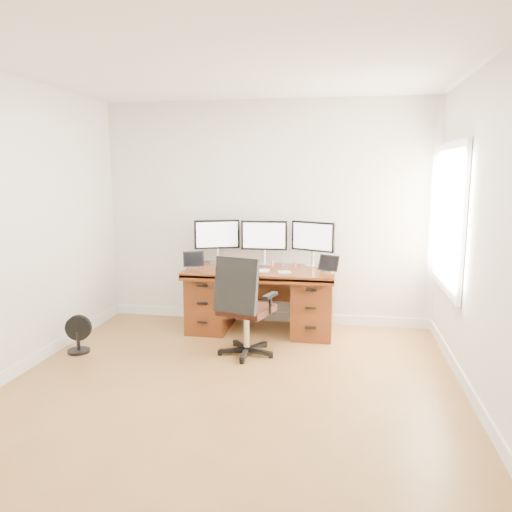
% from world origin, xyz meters
% --- Properties ---
extents(ground, '(4.50, 4.50, 0.00)m').
position_xyz_m(ground, '(0.00, 0.00, 0.00)').
color(ground, olive).
rests_on(ground, ground).
extents(back_wall, '(4.00, 0.10, 2.70)m').
position_xyz_m(back_wall, '(0.00, 2.25, 1.35)').
color(back_wall, silver).
rests_on(back_wall, ground).
extents(right_wall, '(0.10, 4.50, 2.70)m').
position_xyz_m(right_wall, '(2.00, 0.11, 1.35)').
color(right_wall, silver).
rests_on(right_wall, ground).
extents(desk, '(1.70, 0.80, 0.75)m').
position_xyz_m(desk, '(0.00, 1.83, 0.40)').
color(desk, '#572711').
rests_on(desk, ground).
extents(office_chair, '(0.69, 0.69, 1.04)m').
position_xyz_m(office_chair, '(-0.03, 1.00, 0.34)').
color(office_chair, black).
rests_on(office_chair, ground).
extents(floor_fan, '(0.27, 0.23, 0.39)m').
position_xyz_m(floor_fan, '(-1.75, 0.80, 0.19)').
color(floor_fan, black).
rests_on(floor_fan, ground).
extents(monitor_left, '(0.52, 0.25, 0.53)m').
position_xyz_m(monitor_left, '(-0.58, 2.07, 1.09)').
color(monitor_left, silver).
rests_on(monitor_left, desk).
extents(monitor_center, '(0.55, 0.14, 0.53)m').
position_xyz_m(monitor_center, '(0.00, 2.07, 1.09)').
color(monitor_center, silver).
rests_on(monitor_center, desk).
extents(monitor_right, '(0.52, 0.26, 0.53)m').
position_xyz_m(monitor_right, '(0.58, 2.07, 1.09)').
color(monitor_right, silver).
rests_on(monitor_right, desk).
extents(tablet_left, '(0.25, 0.15, 0.19)m').
position_xyz_m(tablet_left, '(-0.79, 1.75, 0.84)').
color(tablet_left, silver).
rests_on(tablet_left, desk).
extents(tablet_right, '(0.24, 0.17, 0.19)m').
position_xyz_m(tablet_right, '(0.78, 1.75, 0.84)').
color(tablet_right, silver).
rests_on(tablet_right, desk).
extents(keyboard, '(0.30, 0.14, 0.01)m').
position_xyz_m(keyboard, '(-0.03, 1.66, 0.76)').
color(keyboard, white).
rests_on(keyboard, desk).
extents(trackpad, '(0.17, 0.17, 0.01)m').
position_xyz_m(trackpad, '(0.30, 1.64, 0.76)').
color(trackpad, silver).
rests_on(trackpad, desk).
extents(drawing_tablet, '(0.26, 0.20, 0.01)m').
position_xyz_m(drawing_tablet, '(-0.31, 1.67, 0.76)').
color(drawing_tablet, black).
rests_on(drawing_tablet, desk).
extents(phone, '(0.13, 0.08, 0.01)m').
position_xyz_m(phone, '(0.02, 1.80, 0.76)').
color(phone, black).
rests_on(phone, desk).
extents(figurine_orange, '(0.03, 0.03, 0.07)m').
position_xyz_m(figurine_orange, '(-0.39, 1.95, 0.79)').
color(figurine_orange, '#EA7F56').
rests_on(figurine_orange, desk).
extents(figurine_blue, '(0.03, 0.03, 0.07)m').
position_xyz_m(figurine_blue, '(-0.22, 1.95, 0.79)').
color(figurine_blue, '#5574ED').
rests_on(figurine_blue, desk).
extents(figurine_yellow, '(0.03, 0.03, 0.07)m').
position_xyz_m(figurine_yellow, '(-0.14, 1.95, 0.79)').
color(figurine_yellow, tan).
rests_on(figurine_yellow, desk).
extents(figurine_pink, '(0.03, 0.03, 0.07)m').
position_xyz_m(figurine_pink, '(0.12, 1.95, 0.79)').
color(figurine_pink, pink).
rests_on(figurine_pink, desk).
extents(figurine_purple, '(0.03, 0.03, 0.07)m').
position_xyz_m(figurine_purple, '(0.24, 1.95, 0.79)').
color(figurine_purple, '#8566D5').
rests_on(figurine_purple, desk).
extents(figurine_brown, '(0.03, 0.03, 0.07)m').
position_xyz_m(figurine_brown, '(0.39, 1.95, 0.79)').
color(figurine_brown, brown).
rests_on(figurine_brown, desk).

